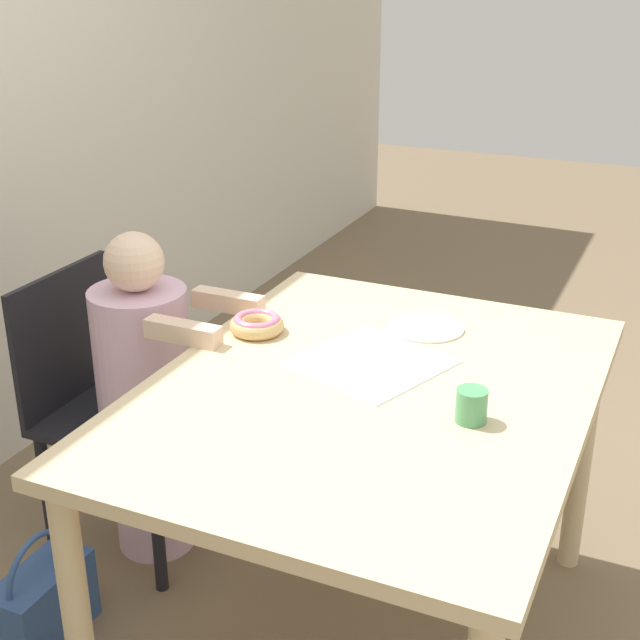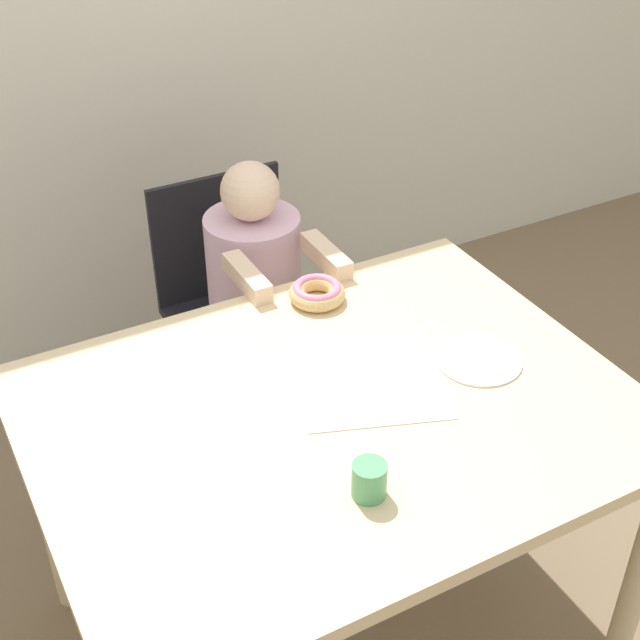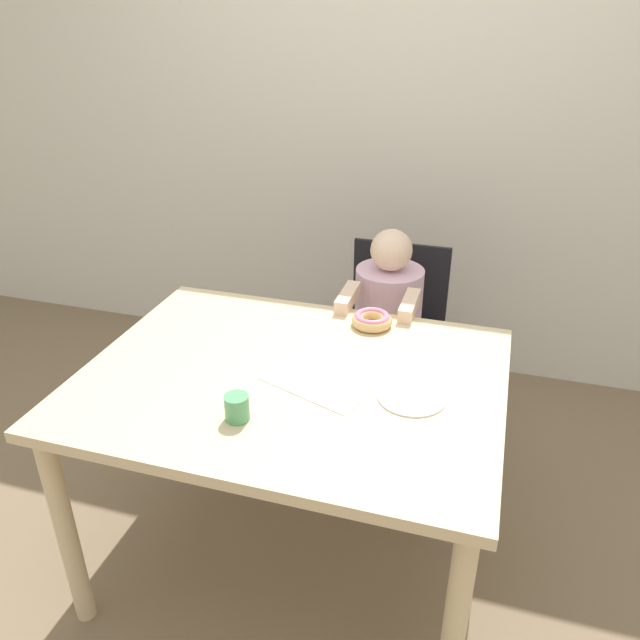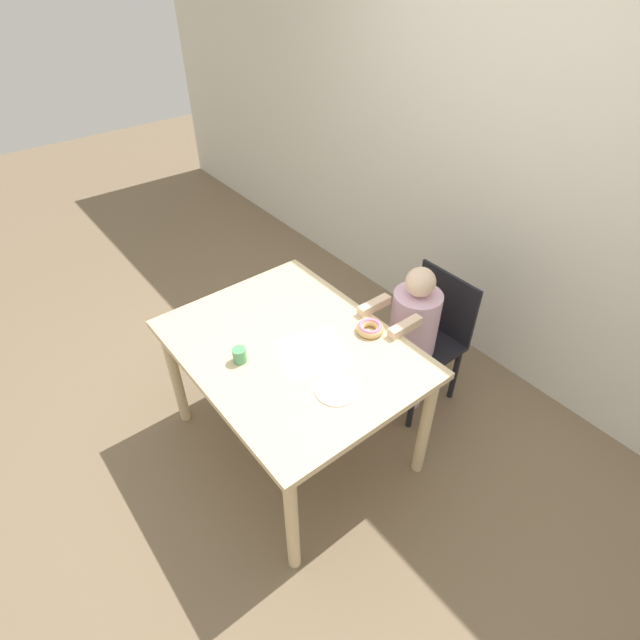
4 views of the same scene
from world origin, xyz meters
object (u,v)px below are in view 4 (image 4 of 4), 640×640
(handbag, at_px, (358,344))
(cup, at_px, (239,355))
(child_figure, at_px, (411,341))
(donut, at_px, (370,328))
(chair, at_px, (425,338))

(handbag, relative_size, cup, 4.40)
(child_figure, relative_size, donut, 7.02)
(chair, bearing_deg, cup, -101.08)
(handbag, xyz_separation_m, cup, (0.25, -1.02, 0.68))
(chair, height_order, cup, chair)
(donut, height_order, handbag, donut)
(child_figure, xyz_separation_m, donut, (0.01, -0.36, 0.30))
(donut, xyz_separation_m, handbag, (-0.48, 0.39, -0.67))
(chair, relative_size, handbag, 2.58)
(handbag, bearing_deg, child_figure, -3.96)
(donut, bearing_deg, cup, -109.90)
(child_figure, relative_size, cup, 13.38)
(child_figure, height_order, cup, child_figure)
(chair, distance_m, cup, 1.19)
(child_figure, bearing_deg, donut, -88.48)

